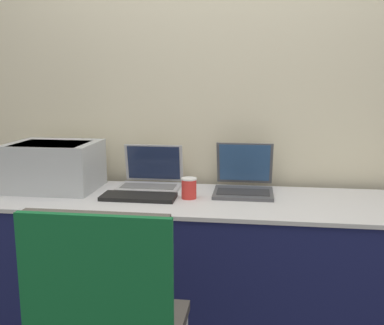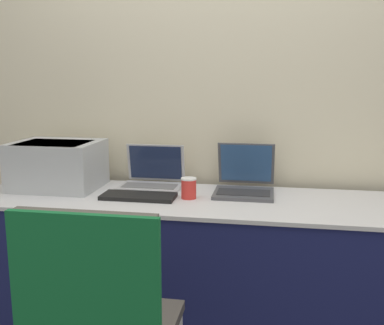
% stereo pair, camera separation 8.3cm
% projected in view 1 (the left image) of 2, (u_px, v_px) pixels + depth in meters
% --- Properties ---
extents(wall_back, '(8.00, 0.05, 2.60)m').
position_uv_depth(wall_back, '(220.00, 84.00, 2.58)').
color(wall_back, beige).
rests_on(wall_back, ground_plane).
extents(table, '(2.51, 0.64, 0.73)m').
position_uv_depth(table, '(212.00, 266.00, 2.35)').
color(table, '#191E51').
rests_on(table, ground_plane).
extents(printer, '(0.46, 0.37, 0.26)m').
position_uv_depth(printer, '(55.00, 164.00, 2.47)').
color(printer, '#B2B7BC').
rests_on(printer, table).
extents(laptop_left, '(0.34, 0.26, 0.23)m').
position_uv_depth(laptop_left, '(151.00, 178.00, 2.52)').
color(laptop_left, '#B7B7BC').
rests_on(laptop_left, table).
extents(laptop_right, '(0.31, 0.36, 0.26)m').
position_uv_depth(laptop_right, '(244.00, 182.00, 2.42)').
color(laptop_right, '#4C4C51').
rests_on(laptop_right, table).
extents(external_keyboard, '(0.38, 0.16, 0.02)m').
position_uv_depth(external_keyboard, '(139.00, 197.00, 2.28)').
color(external_keyboard, black).
rests_on(external_keyboard, table).
extents(coffee_cup, '(0.08, 0.08, 0.11)m').
position_uv_depth(coffee_cup, '(189.00, 188.00, 2.29)').
color(coffee_cup, red).
rests_on(coffee_cup, table).
extents(chair, '(0.48, 0.45, 0.94)m').
position_uv_depth(chair, '(107.00, 312.00, 1.48)').
color(chair, '#4C4742').
rests_on(chair, ground_plane).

